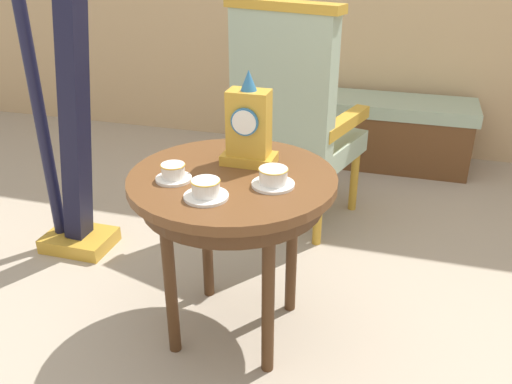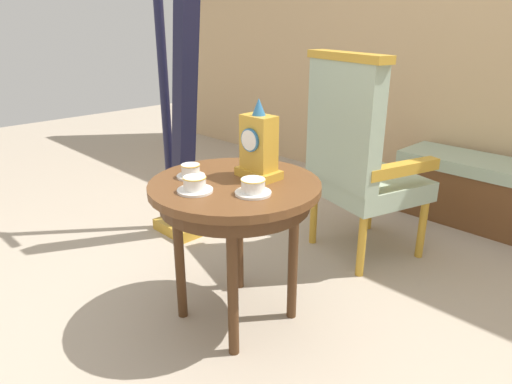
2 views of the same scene
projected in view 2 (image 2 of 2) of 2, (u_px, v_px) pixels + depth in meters
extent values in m
plane|color=tan|center=(212.00, 317.00, 2.12)|extent=(10.00, 10.00, 0.00)
cube|color=tan|center=(463.00, 2.00, 3.10)|extent=(6.00, 0.10, 2.80)
cylinder|color=brown|center=(235.00, 186.00, 1.91)|extent=(0.72, 0.72, 0.03)
cylinder|color=#482B16|center=(235.00, 198.00, 1.93)|extent=(0.63, 0.63, 0.07)
cylinder|color=#482B16|center=(293.00, 256.00, 2.02)|extent=(0.04, 0.04, 0.62)
cylinder|color=#482B16|center=(239.00, 231.00, 2.26)|extent=(0.04, 0.04, 0.62)
cylinder|color=#482B16|center=(179.00, 256.00, 2.03)|extent=(0.04, 0.04, 0.62)
cylinder|color=#482B16|center=(233.00, 287.00, 1.79)|extent=(0.04, 0.04, 0.62)
cylinder|color=white|center=(191.00, 176.00, 1.96)|extent=(0.12, 0.12, 0.01)
cylinder|color=white|center=(191.00, 170.00, 1.95)|extent=(0.08, 0.08, 0.05)
torus|color=gold|center=(191.00, 165.00, 1.94)|extent=(0.08, 0.08, 0.00)
cylinder|color=white|center=(195.00, 190.00, 1.79)|extent=(0.14, 0.14, 0.01)
cylinder|color=white|center=(195.00, 183.00, 1.78)|extent=(0.09, 0.09, 0.05)
torus|color=gold|center=(194.00, 177.00, 1.77)|extent=(0.09, 0.09, 0.00)
cylinder|color=white|center=(253.00, 193.00, 1.77)|extent=(0.14, 0.14, 0.01)
cylinder|color=white|center=(253.00, 185.00, 1.76)|extent=(0.09, 0.09, 0.05)
torus|color=gold|center=(253.00, 180.00, 1.75)|extent=(0.10, 0.10, 0.00)
cube|color=gold|center=(259.00, 173.00, 1.95)|extent=(0.19, 0.11, 0.04)
cube|color=gold|center=(259.00, 143.00, 1.91)|extent=(0.14, 0.09, 0.23)
cylinder|color=teal|center=(250.00, 140.00, 1.87)|extent=(0.10, 0.01, 0.10)
cylinder|color=white|center=(249.00, 140.00, 1.86)|extent=(0.08, 0.00, 0.08)
cone|color=teal|center=(259.00, 107.00, 1.85)|extent=(0.06, 0.06, 0.07)
cube|color=#9EB299|center=(369.00, 185.00, 2.61)|extent=(0.65, 0.65, 0.11)
cube|color=#9EB299|center=(343.00, 124.00, 2.38)|extent=(0.52, 0.23, 0.64)
cube|color=gold|center=(348.00, 56.00, 2.26)|extent=(0.57, 0.25, 0.04)
cube|color=gold|center=(402.00, 169.00, 2.36)|extent=(0.20, 0.47, 0.06)
cube|color=gold|center=(346.00, 148.00, 2.74)|extent=(0.20, 0.47, 0.06)
cylinder|color=gold|center=(422.00, 229.00, 2.61)|extent=(0.04, 0.04, 0.35)
cylinder|color=gold|center=(370.00, 203.00, 2.97)|extent=(0.04, 0.04, 0.35)
cylinder|color=gold|center=(362.00, 246.00, 2.41)|extent=(0.04, 0.04, 0.35)
cylinder|color=gold|center=(314.00, 216.00, 2.78)|extent=(0.04, 0.04, 0.35)
cube|color=gold|center=(182.00, 226.00, 2.98)|extent=(0.32, 0.24, 0.07)
cylinder|color=#191933|center=(164.00, 87.00, 2.74)|extent=(0.06, 0.06, 1.68)
cube|color=black|center=(185.00, 104.00, 2.63)|extent=(0.28, 0.11, 1.55)
cube|color=#9EB299|center=(493.00, 168.00, 2.94)|extent=(1.15, 0.40, 0.08)
cube|color=brown|center=(487.00, 200.00, 3.01)|extent=(1.10, 0.38, 0.36)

